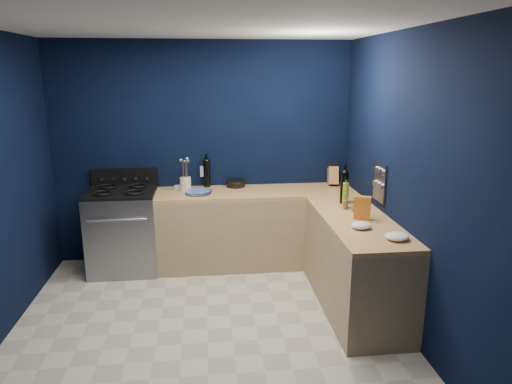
{
  "coord_description": "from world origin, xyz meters",
  "views": [
    {
      "loc": [
        0.03,
        -3.73,
        2.25
      ],
      "look_at": [
        0.55,
        1.0,
        1.0
      ],
      "focal_mm": 32.44,
      "sensor_mm": 36.0,
      "label": 1
    }
  ],
  "objects": [
    {
      "name": "cooktop",
      "position": [
        -0.93,
        1.42,
        0.94
      ],
      "size": [
        0.76,
        0.66,
        0.03
      ],
      "primitive_type": "cube",
      "color": "black",
      "rests_on": "gas_range"
    },
    {
      "name": "oven_door",
      "position": [
        -0.93,
        1.1,
        0.45
      ],
      "size": [
        0.59,
        0.02,
        0.42
      ],
      "primitive_type": "cube",
      "color": "black",
      "rests_on": "gas_range"
    },
    {
      "name": "lemon_basket",
      "position": [
        0.38,
        1.66,
        0.94
      ],
      "size": [
        0.25,
        0.25,
        0.09
      ],
      "primitive_type": "cylinder",
      "rotation": [
        0.0,
        0.0,
        0.1
      ],
      "color": "black",
      "rests_on": "top_back"
    },
    {
      "name": "wine_bottle_back",
      "position": [
        0.03,
        1.69,
        1.06
      ],
      "size": [
        0.09,
        0.09,
        0.32
      ],
      "primitive_type": "cylinder",
      "rotation": [
        0.0,
        0.0,
        0.22
      ],
      "color": "black",
      "rests_on": "top_back"
    },
    {
      "name": "spice_panel",
      "position": [
        1.74,
        0.55,
        1.18
      ],
      "size": [
        0.02,
        0.28,
        0.38
      ],
      "primitive_type": "cube",
      "color": "gray",
      "rests_on": "wall_right"
    },
    {
      "name": "plate_stack",
      "position": [
        -0.07,
        1.38,
        0.92
      ],
      "size": [
        0.35,
        0.35,
        0.04
      ],
      "primitive_type": "cylinder",
      "rotation": [
        0.0,
        0.0,
        0.27
      ],
      "color": "#363F98",
      "rests_on": "top_back"
    },
    {
      "name": "towel_front",
      "position": [
        1.37,
        0.01,
        0.93
      ],
      "size": [
        0.18,
        0.15,
        0.06
      ],
      "primitive_type": "ellipsoid",
      "rotation": [
        0.0,
        0.0,
        -0.02
      ],
      "color": "white",
      "rests_on": "top_right"
    },
    {
      "name": "top_right",
      "position": [
        1.44,
        0.29,
        0.88
      ],
      "size": [
        0.63,
        1.67,
        0.04
      ],
      "primitive_type": "cube",
      "color": "olive",
      "rests_on": "cab_right"
    },
    {
      "name": "wall_outlet",
      "position": [
        0.0,
        1.74,
        1.08
      ],
      "size": [
        0.09,
        0.02,
        0.13
      ],
      "primitive_type": "cube",
      "color": "white",
      "rests_on": "wall_back"
    },
    {
      "name": "spice_jar_near",
      "position": [
        1.41,
        0.6,
        0.95
      ],
      "size": [
        0.05,
        0.05,
        0.09
      ],
      "primitive_type": "cylinder",
      "rotation": [
        0.0,
        0.0,
        0.31
      ],
      "color": "olive",
      "rests_on": "top_right"
    },
    {
      "name": "gas_range",
      "position": [
        -0.93,
        1.42,
        0.46
      ],
      "size": [
        0.76,
        0.66,
        0.92
      ],
      "primitive_type": "cube",
      "color": "gray",
      "rests_on": "floor"
    },
    {
      "name": "top_back",
      "position": [
        0.6,
        1.44,
        0.88
      ],
      "size": [
        2.3,
        0.63,
        0.04
      ],
      "primitive_type": "cube",
      "color": "olive",
      "rests_on": "cab_back"
    },
    {
      "name": "ramekin",
      "position": [
        -0.31,
        1.65,
        0.92
      ],
      "size": [
        0.09,
        0.09,
        0.03
      ],
      "primitive_type": "cylinder",
      "rotation": [
        0.0,
        0.0,
        -0.01
      ],
      "color": "white",
      "rests_on": "top_back"
    },
    {
      "name": "spice_jar_far",
      "position": [
        1.47,
        0.5,
        0.94
      ],
      "size": [
        0.05,
        0.05,
        0.08
      ],
      "primitive_type": "cylinder",
      "rotation": [
        0.0,
        0.0,
        -0.26
      ],
      "color": "olive",
      "rests_on": "top_right"
    },
    {
      "name": "utensil_crock",
      "position": [
        -0.21,
        1.53,
        0.98
      ],
      "size": [
        0.17,
        0.17,
        0.16
      ],
      "primitive_type": "cylinder",
      "rotation": [
        0.0,
        0.0,
        -0.42
      ],
      "color": "#F3E3C4",
      "rests_on": "top_back"
    },
    {
      "name": "crouton_bag",
      "position": [
        1.47,
        0.27,
        1.01
      ],
      "size": [
        0.17,
        0.13,
        0.22
      ],
      "primitive_type": "cube",
      "rotation": [
        0.0,
        0.0,
        -0.42
      ],
      "color": "#AE3914",
      "rests_on": "top_right"
    },
    {
      "name": "knife_block",
      "position": [
        1.56,
        1.63,
        1.01
      ],
      "size": [
        0.15,
        0.27,
        0.26
      ],
      "primitive_type": "cube",
      "rotation": [
        -0.31,
        0.0,
        -0.15
      ],
      "color": "olive",
      "rests_on": "top_back"
    },
    {
      "name": "floor",
      "position": [
        0.0,
        0.0,
        -0.01
      ],
      "size": [
        3.5,
        3.5,
        0.02
      ],
      "primitive_type": "cube",
      "color": "#BCB7A5",
      "rests_on": "ground"
    },
    {
      "name": "cab_back",
      "position": [
        0.6,
        1.44,
        0.43
      ],
      "size": [
        2.3,
        0.63,
        0.86
      ],
      "primitive_type": "cube",
      "color": "tan",
      "rests_on": "floor"
    },
    {
      "name": "oil_bottle",
      "position": [
        1.42,
        0.66,
        1.03
      ],
      "size": [
        0.08,
        0.08,
        0.26
      ],
      "primitive_type": "cylinder",
      "rotation": [
        0.0,
        0.0,
        -0.38
      ],
      "color": "olive",
      "rests_on": "top_right"
    },
    {
      "name": "cab_right",
      "position": [
        1.44,
        0.29,
        0.43
      ],
      "size": [
        0.63,
        1.67,
        0.86
      ],
      "primitive_type": "cube",
      "color": "tan",
      "rests_on": "floor"
    },
    {
      "name": "ceiling",
      "position": [
        0.0,
        0.0,
        2.61
      ],
      "size": [
        3.5,
        3.5,
        0.02
      ],
      "primitive_type": "cube",
      "color": "silver",
      "rests_on": "ground"
    },
    {
      "name": "wall_front",
      "position": [
        0.0,
        -1.76,
        1.3
      ],
      "size": [
        3.5,
        0.02,
        2.6
      ],
      "primitive_type": "cube",
      "color": "black",
      "rests_on": "ground"
    },
    {
      "name": "wall_back",
      "position": [
        0.0,
        1.76,
        1.3
      ],
      "size": [
        3.5,
        0.02,
        2.6
      ],
      "primitive_type": "cube",
      "color": "black",
      "rests_on": "ground"
    },
    {
      "name": "towel_end",
      "position": [
        1.58,
        -0.29,
        0.93
      ],
      "size": [
        0.25,
        0.23,
        0.06
      ],
      "primitive_type": "ellipsoid",
      "rotation": [
        0.0,
        0.0,
        -0.34
      ],
      "color": "white",
      "rests_on": "top_right"
    },
    {
      "name": "wine_bottle_right",
      "position": [
        1.46,
        0.82,
        1.07
      ],
      "size": [
        0.09,
        0.09,
        0.33
      ],
      "primitive_type": "cylinder",
      "rotation": [
        0.0,
        0.0,
        0.08
      ],
      "color": "black",
      "rests_on": "top_right"
    },
    {
      "name": "wall_right",
      "position": [
        1.76,
        0.0,
        1.3
      ],
      "size": [
        0.02,
        3.5,
        2.6
      ],
      "primitive_type": "cube",
      "color": "black",
      "rests_on": "ground"
    },
    {
      "name": "backguard",
      "position": [
        -0.93,
        1.72,
        1.04
      ],
      "size": [
        0.76,
        0.06,
        0.2
      ],
      "primitive_type": "cube",
      "color": "black",
      "rests_on": "gas_range"
    }
  ]
}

